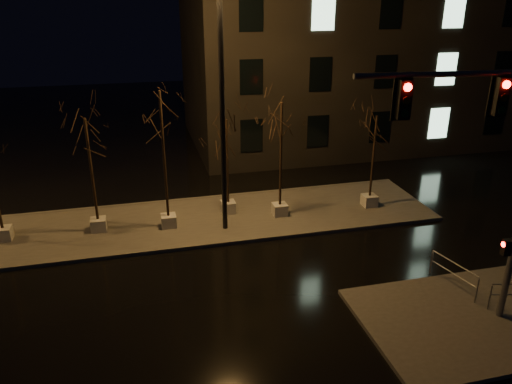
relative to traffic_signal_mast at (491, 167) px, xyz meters
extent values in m
plane|color=black|center=(-7.21, 3.50, -5.28)|extent=(90.00, 90.00, 0.00)
cube|color=#44423C|center=(-7.21, 9.50, -5.20)|extent=(22.00, 5.00, 0.15)
cube|color=#44423C|center=(0.29, 0.00, -5.20)|extent=(7.00, 5.00, 0.15)
cube|color=black|center=(6.79, 21.50, 2.22)|extent=(25.00, 12.00, 15.00)
cube|color=#AEACA2|center=(-15.36, 9.45, -4.85)|extent=(0.65, 0.65, 0.55)
cube|color=#AEACA2|center=(-11.53, 9.40, -4.85)|extent=(0.65, 0.65, 0.55)
cylinder|color=black|center=(-11.53, 9.40, -2.36)|extent=(0.11, 0.11, 4.44)
cube|color=#AEACA2|center=(-8.53, 9.03, -4.85)|extent=(0.65, 0.65, 0.55)
cylinder|color=black|center=(-8.53, 9.03, -1.85)|extent=(0.11, 0.11, 5.46)
cube|color=#AEACA2|center=(-5.69, 9.89, -4.85)|extent=(0.65, 0.65, 0.55)
cylinder|color=black|center=(-5.69, 9.89, -2.62)|extent=(0.11, 0.11, 3.92)
cube|color=#AEACA2|center=(-3.42, 9.03, -4.85)|extent=(0.65, 0.65, 0.55)
cylinder|color=black|center=(-3.42, 9.03, -2.21)|extent=(0.11, 0.11, 4.74)
cube|color=#AEACA2|center=(1.10, 9.01, -4.85)|extent=(0.65, 0.65, 0.55)
cylinder|color=black|center=(1.10, 9.01, -2.63)|extent=(0.11, 0.11, 3.89)
cylinder|color=slate|center=(-1.93, 0.20, 2.60)|extent=(4.51, 0.61, 0.16)
cube|color=black|center=(-0.09, 0.01, 1.98)|extent=(0.36, 0.28, 1.02)
cube|color=black|center=(-2.79, 0.28, 1.98)|extent=(0.36, 0.28, 1.02)
cube|color=black|center=(1.01, -0.10, -2.64)|extent=(0.27, 0.23, 0.51)
cylinder|color=black|center=(-6.14, 8.29, 0.19)|extent=(0.21, 0.21, 10.64)
cylinder|color=slate|center=(1.12, 0.26, -4.68)|extent=(0.05, 0.05, 0.90)
cylinder|color=slate|center=(0.94, 0.68, -4.67)|extent=(0.05, 0.05, 0.92)
cylinder|color=slate|center=(0.49, 2.68, -4.67)|extent=(0.05, 0.05, 0.92)
cylinder|color=slate|center=(0.71, 1.68, -4.16)|extent=(0.48, 2.01, 0.04)
cylinder|color=slate|center=(0.71, 1.68, -4.57)|extent=(0.48, 2.01, 0.04)
camera|label=1|loc=(-9.60, -11.24, 4.59)|focal=35.00mm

